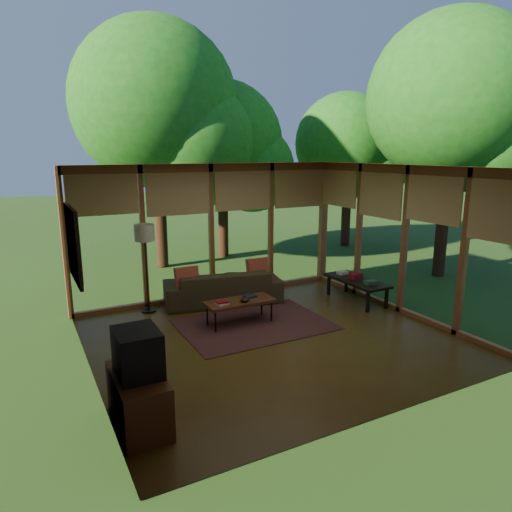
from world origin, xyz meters
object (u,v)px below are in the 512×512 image
floor_lamp (145,238)px  side_console (357,281)px  television (138,352)px  coffee_table (240,302)px  media_cabinet (139,400)px  sofa (223,287)px

floor_lamp → side_console: (3.83, -1.34, -1.00)m
television → coffee_table: (2.26, 2.19, -0.46)m
coffee_table → side_console: 2.59m
media_cabinet → floor_lamp: size_ratio=0.61×
sofa → floor_lamp: floor_lamp is taller
coffee_table → media_cabinet: bearing=-136.1°
sofa → floor_lamp: 1.81m
floor_lamp → side_console: floor_lamp is taller
media_cabinet → coffee_table: bearing=43.9°
sofa → floor_lamp: size_ratio=1.37×
coffee_table → side_console: size_ratio=0.86×
floor_lamp → coffee_table: floor_lamp is taller
television → coffee_table: bearing=44.1°
sofa → television: size_ratio=4.11×
media_cabinet → coffee_table: (2.28, 2.19, 0.09)m
television → floor_lamp: (1.02, 3.55, 0.56)m
side_console → floor_lamp: bearing=160.7°
sofa → television: (-2.46, -3.37, 0.52)m
floor_lamp → coffee_table: 2.10m
coffee_table → side_console: side_console is taller
sofa → side_console: (2.39, -1.17, 0.08)m
media_cabinet → floor_lamp: (1.04, 3.55, 1.11)m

